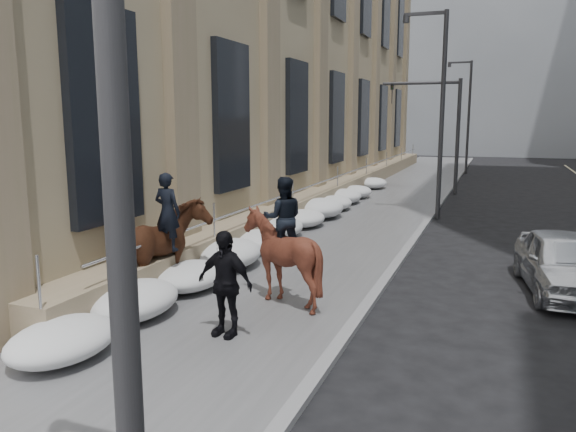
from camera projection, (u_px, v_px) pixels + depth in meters
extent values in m
plane|color=black|center=(201.00, 332.00, 10.50)|extent=(140.00, 140.00, 0.00)
cube|color=#4F4F51|center=(341.00, 231.00, 19.72)|extent=(5.00, 80.00, 0.12)
cube|color=slate|center=(416.00, 236.00, 18.81)|extent=(0.24, 80.00, 0.12)
cube|color=#928060|center=(295.00, 21.00, 29.25)|extent=(5.00, 44.00, 18.00)
cube|color=#7B6E50|center=(349.00, 186.00, 29.66)|extent=(1.10, 44.00, 0.90)
cylinder|color=silver|center=(358.00, 169.00, 29.35)|extent=(0.06, 42.00, 0.06)
cube|color=black|center=(297.00, 117.00, 22.74)|extent=(0.20, 2.20, 4.50)
cube|color=slate|center=(496.00, 27.00, 62.11)|extent=(30.00, 12.00, 28.00)
cube|color=gray|center=(418.00, 74.00, 77.32)|extent=(24.00, 12.00, 20.00)
cylinder|color=#2D2D30|center=(114.00, 109.00, 3.27)|extent=(0.18, 0.18, 8.00)
cylinder|color=#2D2D30|center=(442.00, 117.00, 21.74)|extent=(0.18, 0.18, 8.00)
cube|color=#2D2D30|center=(425.00, 14.00, 21.35)|extent=(1.60, 0.15, 0.12)
cylinder|color=#2D2D30|center=(406.00, 19.00, 21.61)|extent=(0.24, 0.24, 0.30)
cylinder|color=#2D2D30|center=(469.00, 118.00, 40.20)|extent=(0.18, 0.18, 8.00)
cube|color=#2D2D30|center=(460.00, 62.00, 39.81)|extent=(1.60, 0.15, 0.12)
cylinder|color=#2D2D30|center=(450.00, 65.00, 40.07)|extent=(0.24, 0.24, 0.30)
cylinder|color=#2D2D30|center=(458.00, 137.00, 29.26)|extent=(0.20, 0.20, 6.00)
cylinder|color=#2D2D30|center=(421.00, 83.00, 29.47)|extent=(4.00, 0.16, 0.16)
imported|color=black|center=(392.00, 93.00, 30.07)|extent=(0.18, 0.22, 1.10)
ellipsoid|color=silver|center=(134.00, 300.00, 10.92)|extent=(1.50, 2.10, 0.68)
ellipsoid|color=silver|center=(228.00, 254.00, 14.59)|extent=(1.60, 2.20, 0.72)
ellipsoid|color=silver|center=(280.00, 228.00, 18.32)|extent=(1.40, 2.00, 0.64)
ellipsoid|color=silver|center=(321.00, 208.00, 21.95)|extent=(1.70, 2.30, 0.76)
ellipsoid|color=silver|center=(345.00, 196.00, 25.69)|extent=(1.50, 2.10, 0.66)
imported|color=#452414|center=(164.00, 249.00, 12.27)|extent=(1.29, 2.50, 2.04)
imported|color=black|center=(167.00, 212.00, 12.28)|extent=(0.66, 0.46, 1.72)
imported|color=#411C12|center=(281.00, 257.00, 11.70)|extent=(2.18, 2.28, 1.98)
imported|color=black|center=(284.00, 218.00, 11.70)|extent=(1.03, 0.93, 1.72)
imported|color=black|center=(225.00, 283.00, 9.91)|extent=(1.18, 0.64, 1.91)
imported|color=#B5B9BE|center=(563.00, 262.00, 12.81)|extent=(2.23, 4.36, 1.42)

